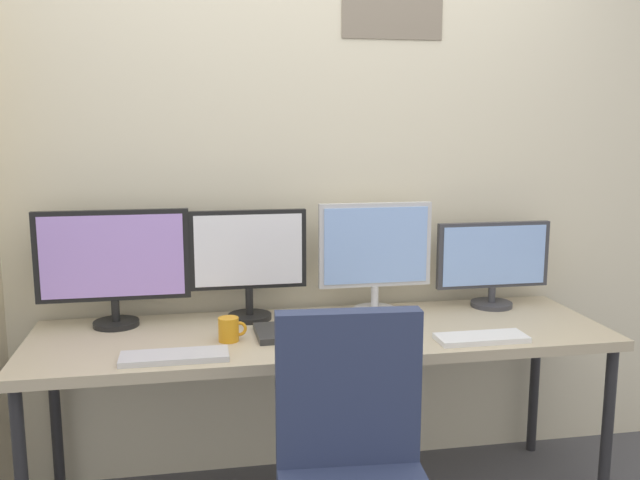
{
  "coord_description": "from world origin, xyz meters",
  "views": [
    {
      "loc": [
        -0.48,
        -1.94,
        1.55
      ],
      "look_at": [
        0.0,
        0.65,
        1.09
      ],
      "focal_mm": 38.72,
      "sensor_mm": 36.0,
      "label": 1
    }
  ],
  "objects": [
    {
      "name": "wall_back",
      "position": [
        0.0,
        1.02,
        1.3
      ],
      "size": [
        4.64,
        0.11,
        2.6
      ],
      "color": "beige",
      "rests_on": "ground_plane"
    },
    {
      "name": "desk",
      "position": [
        0.0,
        0.6,
        0.69
      ],
      "size": [
        2.24,
        0.68,
        0.74
      ],
      "color": "tan",
      "rests_on": "ground_plane"
    },
    {
      "name": "monitor_far_left",
      "position": [
        -0.8,
        0.81,
        1.0
      ],
      "size": [
        0.59,
        0.18,
        0.46
      ],
      "color": "black",
      "rests_on": "desk"
    },
    {
      "name": "monitor_center_left",
      "position": [
        -0.27,
        0.81,
        1.0
      ],
      "size": [
        0.47,
        0.18,
        0.45
      ],
      "color": "black",
      "rests_on": "desk"
    },
    {
      "name": "monitor_center_right",
      "position": [
        0.27,
        0.81,
        1.0
      ],
      "size": [
        0.48,
        0.18,
        0.47
      ],
      "color": "silver",
      "rests_on": "desk"
    },
    {
      "name": "monitor_far_right",
      "position": [
        0.8,
        0.81,
        0.94
      ],
      "size": [
        0.51,
        0.18,
        0.37
      ],
      "color": "#38383D",
      "rests_on": "desk"
    },
    {
      "name": "keyboard_left",
      "position": [
        -0.56,
        0.37,
        0.75
      ],
      "size": [
        0.37,
        0.13,
        0.02
      ],
      "primitive_type": "cube",
      "color": "silver",
      "rests_on": "desk"
    },
    {
      "name": "keyboard_right",
      "position": [
        0.56,
        0.37,
        0.75
      ],
      "size": [
        0.34,
        0.13,
        0.02
      ],
      "primitive_type": "cube",
      "color": "silver",
      "rests_on": "desk"
    },
    {
      "name": "mouse_left_side",
      "position": [
        0.0,
        0.37,
        0.76
      ],
      "size": [
        0.06,
        0.1,
        0.03
      ],
      "primitive_type": "ellipsoid",
      "color": "black",
      "rests_on": "desk"
    },
    {
      "name": "mouse_right_side",
      "position": [
        0.25,
        0.45,
        0.76
      ],
      "size": [
        0.06,
        0.1,
        0.03
      ],
      "primitive_type": "ellipsoid",
      "color": "silver",
      "rests_on": "desk"
    },
    {
      "name": "laptop_closed",
      "position": [
        -0.1,
        0.57,
        0.75
      ],
      "size": [
        0.33,
        0.23,
        0.02
      ],
      "primitive_type": "cube",
      "rotation": [
        0.0,
        0.0,
        0.03
      ],
      "color": "#2D2D2D",
      "rests_on": "desk"
    },
    {
      "name": "coffee_mug",
      "position": [
        -0.36,
        0.54,
        0.79
      ],
      "size": [
        0.11,
        0.08,
        0.09
      ],
      "color": "orange",
      "rests_on": "desk"
    }
  ]
}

